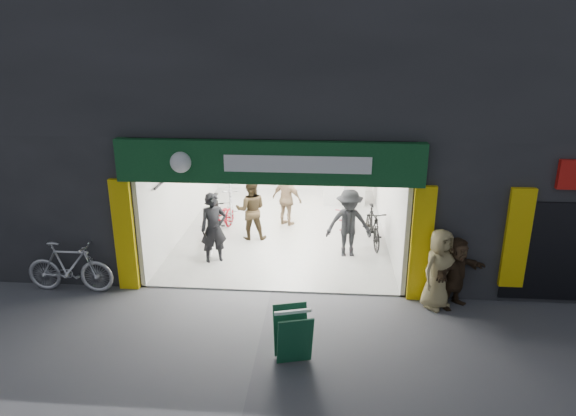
# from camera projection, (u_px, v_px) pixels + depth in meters

# --- Properties ---
(ground) EXTENTS (60.00, 60.00, 0.00)m
(ground) POSITION_uv_depth(u_px,v_px,m) (271.00, 292.00, 11.63)
(ground) COLOR #56565B
(ground) RESTS_ON ground
(building) EXTENTS (17.00, 10.27, 8.00)m
(building) POSITION_uv_depth(u_px,v_px,m) (319.00, 79.00, 14.89)
(building) COLOR #232326
(building) RESTS_ON ground
(bike_left_front) EXTENTS (0.67, 1.64, 0.84)m
(bike_left_front) POSITION_uv_depth(u_px,v_px,m) (214.00, 235.00, 13.81)
(bike_left_front) COLOR silver
(bike_left_front) RESTS_ON ground
(bike_left_midfront) EXTENTS (0.79, 1.95, 1.14)m
(bike_left_midfront) POSITION_uv_depth(u_px,v_px,m) (216.00, 215.00, 14.87)
(bike_left_midfront) COLOR black
(bike_left_midfront) RESTS_ON ground
(bike_left_midback) EXTENTS (0.94, 1.83, 0.92)m
(bike_left_midback) POSITION_uv_depth(u_px,v_px,m) (222.00, 219.00, 14.89)
(bike_left_midback) COLOR maroon
(bike_left_midback) RESTS_ON ground
(bike_left_back) EXTENTS (0.86, 1.86, 1.08)m
(bike_left_back) POSITION_uv_depth(u_px,v_px,m) (231.00, 202.00, 16.13)
(bike_left_back) COLOR #ADADB1
(bike_left_back) RESTS_ON ground
(bike_right_front) EXTENTS (0.71, 1.86, 1.09)m
(bike_right_front) POSITION_uv_depth(u_px,v_px,m) (373.00, 226.00, 14.07)
(bike_right_front) COLOR black
(bike_right_front) RESTS_ON ground
(bike_right_mid) EXTENTS (0.74, 1.68, 0.85)m
(bike_right_mid) POSITION_uv_depth(u_px,v_px,m) (346.00, 219.00, 14.98)
(bike_right_mid) COLOR maroon
(bike_right_mid) RESTS_ON ground
(bike_right_back) EXTENTS (0.68, 1.88, 1.10)m
(bike_right_back) POSITION_uv_depth(u_px,v_px,m) (345.00, 196.00, 16.72)
(bike_right_back) COLOR silver
(bike_right_back) RESTS_ON ground
(parked_bike) EXTENTS (2.00, 0.58, 1.20)m
(parked_bike) POSITION_uv_depth(u_px,v_px,m) (70.00, 267.00, 11.49)
(parked_bike) COLOR silver
(parked_bike) RESTS_ON ground
(customer_a) EXTENTS (0.79, 0.68, 1.84)m
(customer_a) POSITION_uv_depth(u_px,v_px,m) (214.00, 229.00, 12.87)
(customer_a) COLOR black
(customer_a) RESTS_ON ground
(customer_b) EXTENTS (0.93, 0.76, 1.77)m
(customer_b) POSITION_uv_depth(u_px,v_px,m) (251.00, 210.00, 14.36)
(customer_b) COLOR #392C1A
(customer_b) RESTS_ON ground
(customer_c) EXTENTS (1.25, 0.81, 1.83)m
(customer_c) POSITION_uv_depth(u_px,v_px,m) (349.00, 224.00, 13.20)
(customer_c) COLOR black
(customer_c) RESTS_ON ground
(customer_d) EXTENTS (1.08, 0.84, 1.70)m
(customer_d) POSITION_uv_depth(u_px,v_px,m) (287.00, 199.00, 15.37)
(customer_d) COLOR #8C7051
(customer_d) RESTS_ON ground
(pedestrian_near) EXTENTS (1.02, 0.98, 1.76)m
(pedestrian_near) POSITION_uv_depth(u_px,v_px,m) (439.00, 269.00, 10.75)
(pedestrian_near) COLOR #998859
(pedestrian_near) RESTS_ON ground
(pedestrian_far) EXTENTS (1.43, 1.26, 1.57)m
(pedestrian_far) POSITION_uv_depth(u_px,v_px,m) (456.00, 273.00, 10.80)
(pedestrian_far) COLOR #372719
(pedestrian_far) RESTS_ON ground
(sandwich_board) EXTENTS (0.77, 0.78, 0.96)m
(sandwich_board) POSITION_uv_depth(u_px,v_px,m) (293.00, 334.00, 9.05)
(sandwich_board) COLOR #114429
(sandwich_board) RESTS_ON ground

